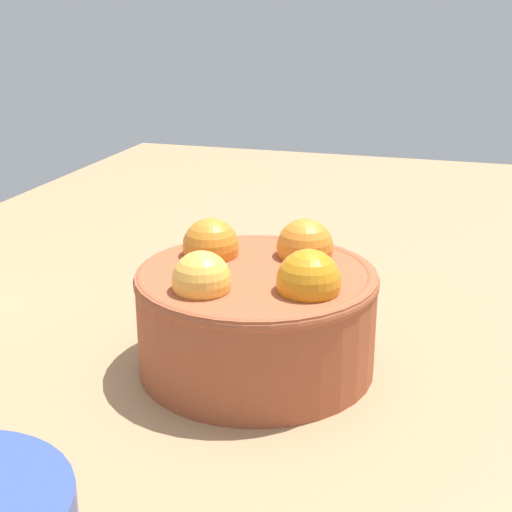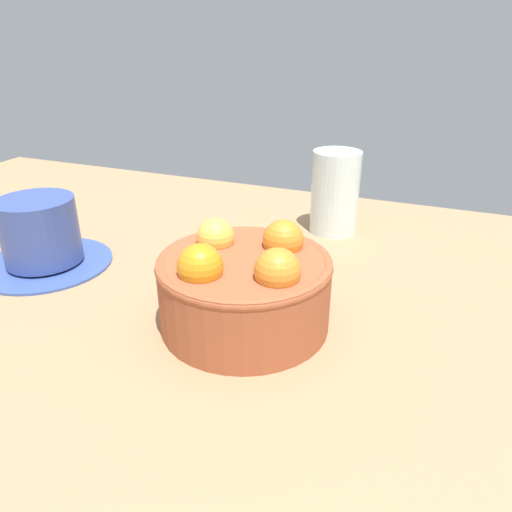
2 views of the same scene
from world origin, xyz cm
name	(u,v)px [view 2 (image 2 of 2)]	position (x,y,z in cm)	size (l,w,h in cm)	color
ground_plane	(245,344)	(0.00, 0.00, -2.29)	(140.21, 81.70, 4.58)	#997551
terracotta_bowl	(245,285)	(0.02, -0.02, 4.08)	(15.56, 15.56, 9.19)	#9E4C2D
coffee_cup	(41,237)	(-26.26, 2.64, 3.49)	(14.85, 14.85, 7.98)	#364D92
water_glass	(335,192)	(1.92, 25.45, 5.40)	(6.25, 6.25, 10.81)	silver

